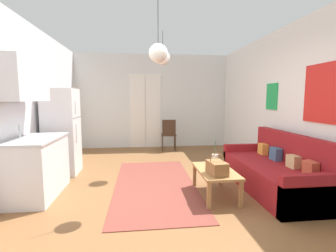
{
  "coord_description": "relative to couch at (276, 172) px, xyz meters",
  "views": [
    {
      "loc": [
        -0.38,
        -3.44,
        1.48
      ],
      "look_at": [
        0.17,
        1.3,
        0.94
      ],
      "focal_mm": 25.6,
      "sensor_mm": 36.0,
      "label": 1
    }
  ],
  "objects": [
    {
      "name": "pendant_lamp_near",
      "position": [
        -1.93,
        -0.21,
        1.82
      ],
      "size": [
        0.26,
        0.26,
        0.83
      ],
      "color": "black"
    },
    {
      "name": "kitchen_counter",
      "position": [
        -3.77,
        0.19,
        0.51
      ],
      "size": [
        0.59,
        1.17,
        2.07
      ],
      "color": "silver",
      "rests_on": "ground_plane"
    },
    {
      "name": "bamboo_vase",
      "position": [
        -1.01,
        0.06,
        0.22
      ],
      "size": [
        0.1,
        0.1,
        0.41
      ],
      "color": "beige",
      "rests_on": "coffee_table"
    },
    {
      "name": "handbag",
      "position": [
        -1.12,
        -0.37,
        0.22
      ],
      "size": [
        0.26,
        0.35,
        0.31
      ],
      "color": "brown",
      "rests_on": "coffee_table"
    },
    {
      "name": "coffee_table",
      "position": [
        -1.06,
        -0.15,
        0.07
      ],
      "size": [
        0.53,
        0.94,
        0.41
      ],
      "color": "#A87542",
      "rests_on": "ground_plane"
    },
    {
      "name": "ground_plane",
      "position": [
        -1.81,
        -0.13,
        -0.33
      ],
      "size": [
        5.15,
        8.32,
        0.1
      ],
      "primitive_type": "cube",
      "color": "brown"
    },
    {
      "name": "couch",
      "position": [
        0.0,
        0.0,
        0.0
      ],
      "size": [
        0.87,
        2.04,
        0.91
      ],
      "color": "maroon",
      "rests_on": "ground_plane"
    },
    {
      "name": "wall_right",
      "position": [
        0.52,
        -0.13,
        1.12
      ],
      "size": [
        0.12,
        7.92,
        2.8
      ],
      "color": "white",
      "rests_on": "ground_plane"
    },
    {
      "name": "wall_back",
      "position": [
        -1.82,
        3.78,
        1.11
      ],
      "size": [
        4.75,
        0.13,
        2.8
      ],
      "color": "silver",
      "rests_on": "ground_plane"
    },
    {
      "name": "accent_chair",
      "position": [
        -1.38,
        3.17,
        0.22
      ],
      "size": [
        0.45,
        0.43,
        0.89
      ],
      "rotation": [
        0.0,
        0.0,
        3.06
      ],
      "color": "#382619",
      "rests_on": "ground_plane"
    },
    {
      "name": "area_rug",
      "position": [
        -1.95,
        0.43,
        -0.28
      ],
      "size": [
        1.35,
        2.88,
        0.01
      ],
      "primitive_type": "cube",
      "color": "brown",
      "rests_on": "ground_plane"
    },
    {
      "name": "pendant_lamp_far",
      "position": [
        -1.73,
        1.26,
        2.0
      ],
      "size": [
        0.29,
        0.29,
        0.66
      ],
      "color": "black"
    },
    {
      "name": "refrigerator",
      "position": [
        -3.72,
        1.3,
        0.55
      ],
      "size": [
        0.62,
        0.6,
        1.68
      ],
      "color": "white",
      "rests_on": "ground_plane"
    }
  ]
}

